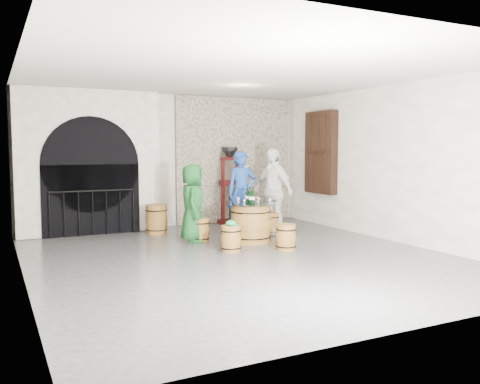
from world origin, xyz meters
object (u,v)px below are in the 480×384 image
barrel_stool_near_right (286,237)px  corking_press (230,179)px  person_white (273,191)px  wine_bottle_right (247,196)px  wine_bottle_center (253,197)px  barrel_stool_far (242,223)px  barrel_table (251,223)px  wine_bottle_left (251,197)px  barrel_stool_near_left (231,239)px  person_blue (242,192)px  side_barrel (156,219)px  barrel_stool_left (200,230)px  barrel_stool_right (270,224)px  person_green (193,203)px

barrel_stool_near_right → corking_press: corking_press is taller
person_white → wine_bottle_right: 1.02m
wine_bottle_center → barrel_stool_far: bearing=74.8°
barrel_table → wine_bottle_left: (0.00, -0.00, 0.53)m
barrel_table → wine_bottle_center: wine_bottle_center is taller
barrel_stool_near_right → barrel_stool_near_left: (-0.99, 0.32, 0.00)m
person_blue → side_barrel: 2.00m
corking_press → person_white: bearing=-84.4°
barrel_stool_left → wine_bottle_left: wine_bottle_left is taller
barrel_stool_right → side_barrel: size_ratio=0.74×
barrel_stool_far → person_green: (-1.35, -0.43, 0.55)m
barrel_stool_near_left → person_white: (1.69, 1.38, 0.71)m
person_green → wine_bottle_left: bearing=-96.3°
barrel_stool_near_left → person_green: person_green is taller
barrel_stool_near_right → person_blue: (0.11, 2.07, 0.68)m
barrel_table → barrel_stool_right: 1.04m
wine_bottle_center → corking_press: (0.67, 2.48, 0.19)m
wine_bottle_center → person_white: bearing=39.6°
wine_bottle_right → person_white: bearing=28.8°
barrel_stool_near_left → wine_bottle_center: size_ratio=1.50×
barrel_stool_near_left → corking_press: (1.46, 3.12, 0.88)m
corking_press → person_green: bearing=-134.4°
barrel_table → person_blue: person_blue is taller
barrel_stool_far → barrel_stool_near_right: same height
side_barrel → barrel_stool_far: bearing=-25.6°
barrel_stool_far → wine_bottle_left: bearing=-107.1°
barrel_stool_near_right → barrel_stool_near_left: bearing=162.1°
barrel_stool_right → corking_press: 2.03m
wine_bottle_center → corking_press: size_ratio=0.17×
corking_press → barrel_stool_near_left: bearing=-116.8°
barrel_stool_far → side_barrel: size_ratio=0.74×
barrel_stool_near_right → person_green: bearing=129.2°
wine_bottle_center → corking_press: corking_press is taller
barrel_table → barrel_stool_near_right: barrel_table is taller
barrel_stool_right → corking_press: (-0.13, 1.82, 0.88)m
barrel_stool_far → side_barrel: (-1.73, 0.83, 0.09)m
barrel_stool_near_right → person_green: (-1.27, 1.56, 0.55)m
barrel_stool_left → wine_bottle_center: 1.27m
barrel_stool_far → person_blue: bearing=72.8°
barrel_stool_left → barrel_stool_far: bearing=22.5°
barrel_stool_near_right → wine_bottle_left: (-0.22, 1.00, 0.69)m
person_blue → person_green: bearing=-148.3°
person_green → person_blue: 1.47m
wine_bottle_center → wine_bottle_right: (-0.00, 0.25, 0.00)m
barrel_stool_right → person_white: size_ratio=0.26×
barrel_stool_left → barrel_stool_near_right: same height
barrel_stool_left → side_barrel: 1.43m
wine_bottle_center → barrel_stool_right: bearing=39.9°
barrel_table → barrel_stool_right: barrel_table is taller
barrel_stool_far → wine_bottle_right: bearing=-109.7°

